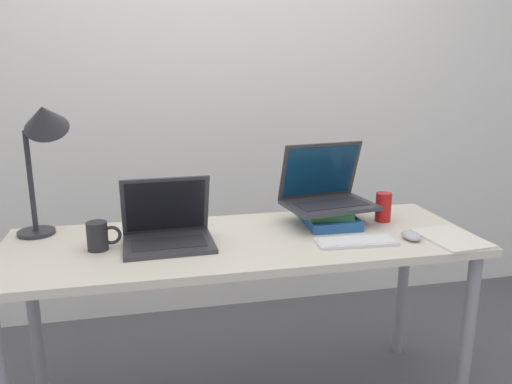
{
  "coord_description": "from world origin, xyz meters",
  "views": [
    {
      "loc": [
        -0.33,
        -1.45,
        1.38
      ],
      "look_at": [
        0.05,
        0.31,
        0.93
      ],
      "focal_mm": 35.0,
      "sensor_mm": 36.0,
      "label": 1
    }
  ],
  "objects_px": {
    "laptop_on_books": "(326,193)",
    "wireless_keyboard": "(356,242)",
    "desk_lamp": "(43,133)",
    "book_stack": "(328,216)",
    "mouse": "(411,236)",
    "laptop_left": "(168,231)",
    "notepad": "(452,238)",
    "soda_can": "(383,207)",
    "mug": "(99,236)"
  },
  "relations": [
    {
      "from": "notepad",
      "to": "soda_can",
      "type": "bearing_deg",
      "value": 118.95
    },
    {
      "from": "book_stack",
      "to": "mouse",
      "type": "distance_m",
      "value": 0.35
    },
    {
      "from": "wireless_keyboard",
      "to": "mouse",
      "type": "bearing_deg",
      "value": -1.07
    },
    {
      "from": "mug",
      "to": "desk_lamp",
      "type": "height_order",
      "value": "desk_lamp"
    },
    {
      "from": "laptop_left",
      "to": "mouse",
      "type": "bearing_deg",
      "value": -9.5
    },
    {
      "from": "mug",
      "to": "soda_can",
      "type": "height_order",
      "value": "soda_can"
    },
    {
      "from": "laptop_on_books",
      "to": "mouse",
      "type": "relative_size",
      "value": 4.0
    },
    {
      "from": "book_stack",
      "to": "notepad",
      "type": "height_order",
      "value": "book_stack"
    },
    {
      "from": "wireless_keyboard",
      "to": "notepad",
      "type": "relative_size",
      "value": 1.09
    },
    {
      "from": "book_stack",
      "to": "mug",
      "type": "relative_size",
      "value": 2.31
    },
    {
      "from": "laptop_left",
      "to": "soda_can",
      "type": "height_order",
      "value": "laptop_left"
    },
    {
      "from": "book_stack",
      "to": "mouse",
      "type": "bearing_deg",
      "value": -46.99
    },
    {
      "from": "laptop_on_books",
      "to": "mouse",
      "type": "height_order",
      "value": "laptop_on_books"
    },
    {
      "from": "laptop_left",
      "to": "laptop_on_books",
      "type": "height_order",
      "value": "laptop_on_books"
    },
    {
      "from": "mug",
      "to": "mouse",
      "type": "bearing_deg",
      "value": -6.97
    },
    {
      "from": "laptop_left",
      "to": "mouse",
      "type": "distance_m",
      "value": 0.91
    },
    {
      "from": "mouse",
      "to": "mug",
      "type": "bearing_deg",
      "value": 173.03
    },
    {
      "from": "wireless_keyboard",
      "to": "mouse",
      "type": "relative_size",
      "value": 3.13
    },
    {
      "from": "soda_can",
      "to": "book_stack",
      "type": "bearing_deg",
      "value": 175.18
    },
    {
      "from": "laptop_on_books",
      "to": "mug",
      "type": "relative_size",
      "value": 3.22
    },
    {
      "from": "book_stack",
      "to": "notepad",
      "type": "relative_size",
      "value": 1.0
    },
    {
      "from": "mouse",
      "to": "mug",
      "type": "distance_m",
      "value": 1.15
    },
    {
      "from": "mouse",
      "to": "wireless_keyboard",
      "type": "bearing_deg",
      "value": 178.93
    },
    {
      "from": "wireless_keyboard",
      "to": "notepad",
      "type": "distance_m",
      "value": 0.37
    },
    {
      "from": "wireless_keyboard",
      "to": "soda_can",
      "type": "xyz_separation_m",
      "value": [
        0.22,
        0.23,
        0.05
      ]
    },
    {
      "from": "laptop_on_books",
      "to": "soda_can",
      "type": "height_order",
      "value": "laptop_on_books"
    },
    {
      "from": "desk_lamp",
      "to": "notepad",
      "type": "bearing_deg",
      "value": -14.01
    },
    {
      "from": "notepad",
      "to": "laptop_left",
      "type": "bearing_deg",
      "value": 169.89
    },
    {
      "from": "laptop_left",
      "to": "desk_lamp",
      "type": "relative_size",
      "value": 0.61
    },
    {
      "from": "mouse",
      "to": "desk_lamp",
      "type": "height_order",
      "value": "desk_lamp"
    },
    {
      "from": "laptop_left",
      "to": "desk_lamp",
      "type": "xyz_separation_m",
      "value": [
        -0.43,
        0.18,
        0.35
      ]
    },
    {
      "from": "laptop_left",
      "to": "mouse",
      "type": "relative_size",
      "value": 3.42
    },
    {
      "from": "laptop_on_books",
      "to": "soda_can",
      "type": "bearing_deg",
      "value": -9.59
    },
    {
      "from": "wireless_keyboard",
      "to": "book_stack",
      "type": "bearing_deg",
      "value": 94.02
    },
    {
      "from": "laptop_on_books",
      "to": "wireless_keyboard",
      "type": "xyz_separation_m",
      "value": [
        0.02,
        -0.27,
        -0.12
      ]
    },
    {
      "from": "book_stack",
      "to": "laptop_on_books",
      "type": "bearing_deg",
      "value": 94.59
    },
    {
      "from": "wireless_keyboard",
      "to": "soda_can",
      "type": "height_order",
      "value": "soda_can"
    },
    {
      "from": "laptop_on_books",
      "to": "soda_can",
      "type": "xyz_separation_m",
      "value": [
        0.24,
        -0.04,
        -0.06
      ]
    },
    {
      "from": "soda_can",
      "to": "mouse",
      "type": "bearing_deg",
      "value": -89.95
    },
    {
      "from": "soda_can",
      "to": "desk_lamp",
      "type": "distance_m",
      "value": 1.37
    },
    {
      "from": "wireless_keyboard",
      "to": "soda_can",
      "type": "distance_m",
      "value": 0.33
    },
    {
      "from": "soda_can",
      "to": "mug",
      "type": "bearing_deg",
      "value": -175.15
    },
    {
      "from": "mug",
      "to": "desk_lamp",
      "type": "xyz_separation_m",
      "value": [
        -0.19,
        0.19,
        0.35
      ]
    },
    {
      "from": "book_stack",
      "to": "laptop_left",
      "type": "bearing_deg",
      "value": -170.87
    },
    {
      "from": "laptop_on_books",
      "to": "mouse",
      "type": "xyz_separation_m",
      "value": [
        0.24,
        -0.28,
        -0.11
      ]
    },
    {
      "from": "laptop_left",
      "to": "wireless_keyboard",
      "type": "bearing_deg",
      "value": -12.19
    },
    {
      "from": "laptop_left",
      "to": "notepad",
      "type": "xyz_separation_m",
      "value": [
        1.05,
        -0.19,
        -0.04
      ]
    },
    {
      "from": "wireless_keyboard",
      "to": "desk_lamp",
      "type": "relative_size",
      "value": 0.56
    },
    {
      "from": "mouse",
      "to": "notepad",
      "type": "xyz_separation_m",
      "value": [
        0.15,
        -0.04,
        -0.01
      ]
    },
    {
      "from": "notepad",
      "to": "wireless_keyboard",
      "type": "bearing_deg",
      "value": 173.73
    }
  ]
}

